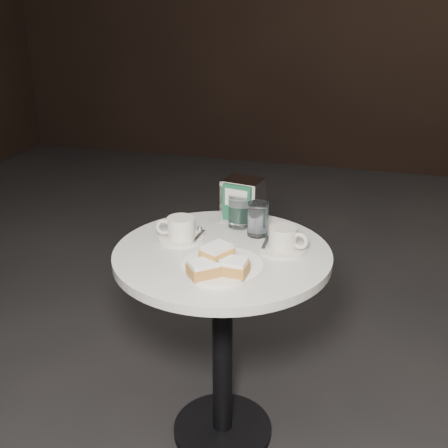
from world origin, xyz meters
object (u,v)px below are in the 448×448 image
(beignet_plate, at_px, (217,266))
(water_glass_left, at_px, (238,212))
(napkin_dispenser, at_px, (243,200))
(coffee_cup_right, at_px, (283,240))
(coffee_cup_left, at_px, (180,230))
(cafe_table, at_px, (222,304))
(water_glass_right, at_px, (258,220))

(beignet_plate, height_order, water_glass_left, water_glass_left)
(water_glass_left, bearing_deg, napkin_dispenser, 88.65)
(napkin_dispenser, bearing_deg, coffee_cup_right, -38.01)
(coffee_cup_left, distance_m, water_glass_left, 0.23)
(coffee_cup_right, xyz_separation_m, napkin_dispenser, (-0.18, 0.21, 0.04))
(cafe_table, relative_size, coffee_cup_left, 4.05)
(cafe_table, xyz_separation_m, coffee_cup_right, (0.19, 0.06, 0.23))
(coffee_cup_left, height_order, water_glass_right, water_glass_right)
(coffee_cup_right, bearing_deg, water_glass_right, 150.05)
(beignet_plate, height_order, napkin_dispenser, napkin_dispenser)
(beignet_plate, xyz_separation_m, coffee_cup_right, (0.15, 0.22, 0.00))
(coffee_cup_left, bearing_deg, coffee_cup_right, -11.73)
(coffee_cup_left, relative_size, coffee_cup_right, 0.99)
(cafe_table, distance_m, coffee_cup_right, 0.30)
(coffee_cup_right, height_order, water_glass_left, water_glass_left)
(water_glass_right, relative_size, napkin_dispenser, 0.74)
(cafe_table, height_order, water_glass_right, water_glass_right)
(beignet_plate, distance_m, water_glass_right, 0.32)
(water_glass_right, bearing_deg, coffee_cup_right, -43.04)
(cafe_table, height_order, coffee_cup_right, coffee_cup_right)
(beignet_plate, bearing_deg, cafe_table, 101.13)
(cafe_table, relative_size, beignet_plate, 3.35)
(coffee_cup_right, bearing_deg, cafe_table, -149.95)
(beignet_plate, xyz_separation_m, water_glass_left, (-0.03, 0.37, 0.02))
(coffee_cup_left, bearing_deg, water_glass_left, 31.85)
(napkin_dispenser, bearing_deg, coffee_cup_left, -115.84)
(napkin_dispenser, bearing_deg, beignet_plate, -75.53)
(coffee_cup_left, height_order, napkin_dispenser, napkin_dispenser)
(beignet_plate, xyz_separation_m, water_glass_right, (0.05, 0.32, 0.03))
(cafe_table, relative_size, water_glass_left, 6.53)
(coffee_cup_right, relative_size, water_glass_right, 1.60)
(beignet_plate, relative_size, napkin_dispenser, 1.42)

